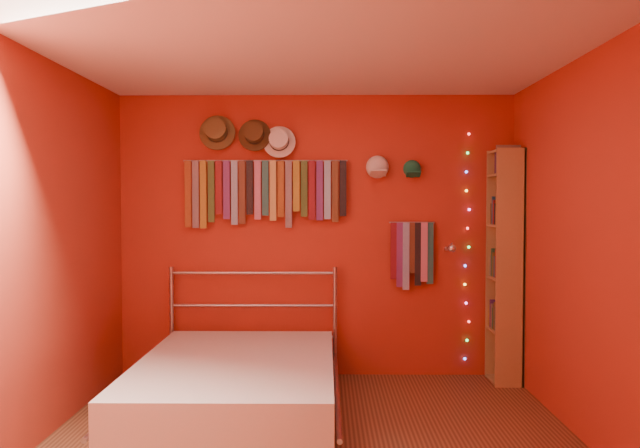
{
  "coord_description": "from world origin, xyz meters",
  "views": [
    {
      "loc": [
        0.09,
        -3.8,
        1.55
      ],
      "look_at": [
        0.04,
        0.9,
        1.39
      ],
      "focal_mm": 35.0,
      "sensor_mm": 36.0,
      "label": 1
    }
  ],
  "objects_px": {
    "reading_lamp": "(451,248)",
    "bed": "(237,386)",
    "bookshelf": "(509,264)",
    "tie_rack": "(264,189)"
  },
  "relations": [
    {
      "from": "bed",
      "to": "bookshelf",
      "type": "bearing_deg",
      "value": 22.24
    },
    {
      "from": "reading_lamp",
      "to": "bed",
      "type": "bearing_deg",
      "value": -152.4
    },
    {
      "from": "bed",
      "to": "tie_rack",
      "type": "bearing_deg",
      "value": 85.02
    },
    {
      "from": "bookshelf",
      "to": "bed",
      "type": "relative_size",
      "value": 0.99
    },
    {
      "from": "tie_rack",
      "to": "bookshelf",
      "type": "xyz_separation_m",
      "value": [
        2.12,
        -0.15,
        -0.65
      ]
    },
    {
      "from": "tie_rack",
      "to": "bed",
      "type": "xyz_separation_m",
      "value": [
        -0.09,
        -1.06,
        -1.44
      ]
    },
    {
      "from": "reading_lamp",
      "to": "bed",
      "type": "distance_m",
      "value": 2.14
    },
    {
      "from": "tie_rack",
      "to": "reading_lamp",
      "type": "bearing_deg",
      "value": -5.76
    },
    {
      "from": "bookshelf",
      "to": "bed",
      "type": "distance_m",
      "value": 2.52
    },
    {
      "from": "tie_rack",
      "to": "reading_lamp",
      "type": "height_order",
      "value": "tie_rack"
    }
  ]
}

